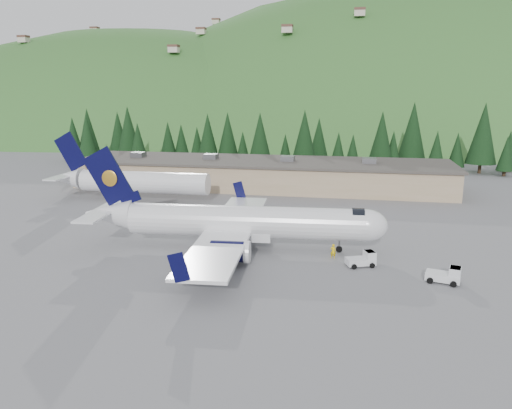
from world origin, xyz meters
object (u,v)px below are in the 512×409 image
Objects in this scene: baggage_tug_a at (363,259)px; ramp_worker at (333,251)px; baggage_tug_b at (446,275)px; terminal_building at (261,173)px; airliner at (238,223)px; second_airliner at (128,181)px.

ramp_worker is at bearing 128.72° from baggage_tug_a.
baggage_tug_b is (7.87, -3.34, 0.04)m from baggage_tug_a.
ramp_worker is (-11.09, 5.20, 0.07)m from baggage_tug_b.
terminal_building is 42.46× the size of ramp_worker.
airliner reaches higher than baggage_tug_a.
second_airliner is at bearing -141.22° from terminal_building.
baggage_tug_a is 8.55m from baggage_tug_b.
second_airliner is at bearing 125.19° from baggage_tug_a.
terminal_building is (-26.25, 44.74, 1.86)m from baggage_tug_b.
terminal_building is at bearing 92.69° from baggage_tug_a.
ramp_worker is at bearing -11.21° from airliner.
airliner is 1.31× the size of second_airliner.
ramp_worker is (35.08, -23.53, -2.49)m from second_airliner.
second_airliner is 7.84× the size of baggage_tug_b.
second_airliner is 42.32m from ramp_worker.
baggage_tug_b is at bearing -20.42° from airliner.
airliner is at bearing -4.18° from ramp_worker.
airliner is 23.39m from baggage_tug_b.
ramp_worker is at bearing -69.01° from terminal_building.
ramp_worker is at bearing -33.86° from second_airliner.
baggage_tug_a is 3.72m from ramp_worker.
ramp_worker reaches higher than baggage_tug_a.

